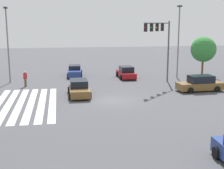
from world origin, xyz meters
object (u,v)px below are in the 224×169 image
at_px(street_light_pole_b, 179,36).
at_px(street_light_pole_a, 7,39).
at_px(car_1, 126,73).
at_px(tree_corner_a, 203,49).
at_px(pedestrian, 25,78).
at_px(traffic_signal_mast, 161,37).
at_px(car_0, 75,71).
at_px(car_4, 200,84).
at_px(car_2, 79,88).

bearing_deg(street_light_pole_b, street_light_pole_a, -90.09).
bearing_deg(car_1, tree_corner_a, -94.25).
xyz_separation_m(pedestrian, street_light_pole_b, (-2.57, 18.95, 4.42)).
bearing_deg(car_1, traffic_signal_mast, -147.58).
bearing_deg(car_0, traffic_signal_mast, 57.42).
relative_size(car_1, pedestrian, 2.53).
distance_m(car_4, tree_corner_a, 9.72).
distance_m(car_1, street_light_pole_b, 8.16).
relative_size(car_0, pedestrian, 2.74).
xyz_separation_m(car_4, street_light_pole_a, (-8.06, -20.40, 4.49)).
xyz_separation_m(car_1, street_light_pole_a, (0.95, -14.39, 4.54)).
bearing_deg(car_4, car_1, -59.52).
bearing_deg(car_2, traffic_signal_mast, 114.14).
bearing_deg(car_2, car_0, 178.87).
bearing_deg(car_0, car_1, 73.28).
height_order(car_2, tree_corner_a, tree_corner_a).
xyz_separation_m(traffic_signal_mast, car_1, (-4.63, -2.97, -4.78)).
height_order(car_1, pedestrian, pedestrian).
xyz_separation_m(street_light_pole_a, street_light_pole_b, (0.03, 20.98, 0.18)).
relative_size(pedestrian, street_light_pole_a, 0.20).
bearing_deg(car_1, car_4, -146.50).
xyz_separation_m(car_0, car_1, (2.52, 6.51, 0.02)).
height_order(traffic_signal_mast, pedestrian, traffic_signal_mast).
bearing_deg(traffic_signal_mast, car_0, -82.07).
bearing_deg(car_2, car_4, 89.87).
xyz_separation_m(traffic_signal_mast, street_light_pole_a, (-3.68, -17.36, -0.24)).
xyz_separation_m(car_1, street_light_pole_b, (0.98, 6.59, 4.72)).
xyz_separation_m(car_0, pedestrian, (6.08, -5.86, 0.32)).
height_order(street_light_pole_a, tree_corner_a, street_light_pole_a).
bearing_deg(street_light_pole_a, street_light_pole_b, 89.91).
relative_size(traffic_signal_mast, street_light_pole_a, 0.82).
distance_m(pedestrian, street_light_pole_b, 19.63).
xyz_separation_m(car_2, pedestrian, (-5.43, -5.64, 0.28)).
distance_m(car_4, street_light_pole_b, 9.30).
distance_m(traffic_signal_mast, car_0, 12.80).
bearing_deg(car_1, car_2, 142.98).
distance_m(traffic_signal_mast, car_4, 7.12).
relative_size(car_2, street_light_pole_b, 0.51).
xyz_separation_m(car_0, tree_corner_a, (3.24, 16.71, 2.94)).
height_order(street_light_pole_a, street_light_pole_b, street_light_pole_b).
height_order(car_0, pedestrian, pedestrian).
height_order(car_4, tree_corner_a, tree_corner_a).
distance_m(car_4, street_light_pole_a, 22.39).
bearing_deg(pedestrian, car_2, -1.18).
distance_m(car_0, street_light_pole_a, 9.75).
xyz_separation_m(street_light_pole_a, tree_corner_a, (-0.23, 24.60, -1.62)).
xyz_separation_m(car_2, street_light_pole_b, (-8.01, 13.31, 4.70)).
distance_m(pedestrian, tree_corner_a, 22.89).
distance_m(car_1, street_light_pole_a, 15.12).
bearing_deg(street_light_pole_b, car_4, -4.13).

